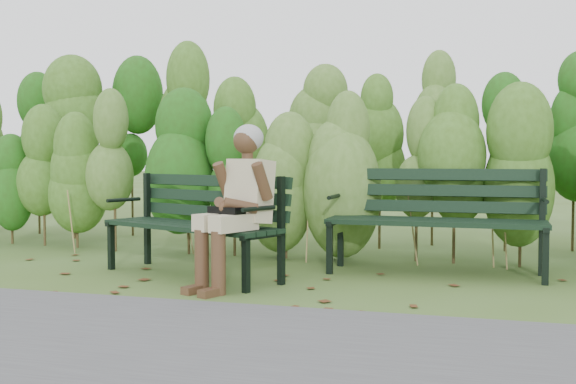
# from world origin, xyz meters

# --- Properties ---
(ground) EXTENTS (80.00, 80.00, 0.00)m
(ground) POSITION_xyz_m (0.00, 0.00, 0.00)
(ground) COLOR #405A1E
(footpath) EXTENTS (60.00, 2.50, 0.01)m
(footpath) POSITION_xyz_m (0.00, -2.20, 0.01)
(footpath) COLOR #474749
(footpath) RESTS_ON ground
(hedge_band) EXTENTS (11.04, 1.67, 2.42)m
(hedge_band) POSITION_xyz_m (0.00, 1.86, 1.26)
(hedge_band) COLOR #47381E
(hedge_band) RESTS_ON ground
(leaf_litter) EXTENTS (5.48, 2.25, 0.01)m
(leaf_litter) POSITION_xyz_m (0.33, -0.17, 0.00)
(leaf_litter) COLOR #583117
(leaf_litter) RESTS_ON ground
(bench_left) EXTENTS (1.89, 1.25, 0.90)m
(bench_left) POSITION_xyz_m (-0.77, 0.13, 0.53)
(bench_left) COLOR black
(bench_left) RESTS_ON ground
(bench_right) EXTENTS (1.93, 0.66, 0.96)m
(bench_right) POSITION_xyz_m (1.27, 0.83, 0.57)
(bench_right) COLOR black
(bench_right) RESTS_ON ground
(seated_woman) EXTENTS (0.63, 0.83, 1.33)m
(seated_woman) POSITION_xyz_m (-0.24, -0.30, 0.75)
(seated_woman) COLOR beige
(seated_woman) RESTS_ON ground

